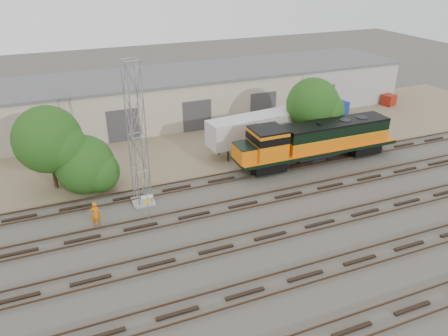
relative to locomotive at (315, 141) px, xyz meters
name	(u,v)px	position (x,y,z in m)	size (l,w,h in m)	color
ground	(252,215)	(-9.16, -6.00, -2.23)	(140.00, 140.00, 0.00)	#47423A
dirt_strip	(189,143)	(-9.16, 9.00, -2.22)	(80.00, 16.00, 0.02)	#726047
tracks	(270,236)	(-9.16, -9.00, -2.15)	(80.00, 20.40, 0.28)	black
warehouse	(167,97)	(-9.12, 16.98, 0.42)	(58.40, 10.40, 5.30)	#B8B099
locomotive	(315,141)	(0.00, 0.00, 0.00)	(16.02, 2.81, 3.85)	black
signal_tower	(137,139)	(-16.22, -1.13, 3.17)	(1.64, 1.64, 11.11)	gray
sign_post	(148,203)	(-16.38, -3.79, -0.76)	(0.86, 0.07, 2.10)	gray
worker	(96,214)	(-20.00, -3.06, -1.28)	(0.70, 0.46, 1.91)	orange
semi_trailer	(267,127)	(-2.46, 4.75, 0.06)	(12.00, 3.66, 3.63)	silver
dumpster_blue	(340,108)	(10.67, 10.69, -1.48)	(1.60, 1.50, 1.50)	navy
dumpster_red	(389,100)	(18.43, 11.13, -1.53)	(1.50, 1.40, 1.40)	maroon
tree_west	(52,141)	(-22.06, 3.75, 1.98)	(5.65, 5.38, 7.04)	#382619
tree_mid	(88,166)	(-19.66, 2.82, -0.23)	(5.06, 4.82, 4.82)	#382619
tree_east	(316,106)	(2.16, 3.47, 2.00)	(5.39, 5.14, 6.94)	#382619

